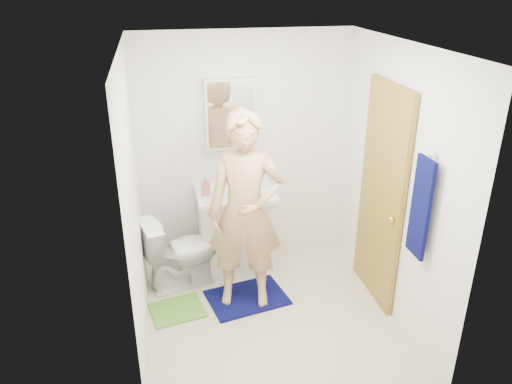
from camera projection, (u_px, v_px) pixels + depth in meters
floor at (269, 314)px, 4.60m from camera, size 2.20×2.40×0.02m
ceiling at (273, 43)px, 3.62m from camera, size 2.20×2.40×0.02m
wall_back at (244, 149)px, 5.20m from camera, size 2.20×0.02×2.40m
wall_front at (317, 275)px, 3.03m from camera, size 2.20×0.02×2.40m
wall_left at (133, 207)px, 3.91m from camera, size 0.02×2.40×2.40m
wall_right at (395, 184)px, 4.32m from camera, size 0.02×2.40×2.40m
vanity_cabinet at (236, 231)px, 5.23m from camera, size 0.75×0.55×0.80m
countertop at (235, 194)px, 5.06m from camera, size 0.79×0.59×0.05m
sink_basin at (235, 192)px, 5.05m from camera, size 0.40×0.40×0.03m
faucet at (232, 179)px, 5.18m from camera, size 0.03×0.03×0.12m
medicine_cabinet at (230, 114)px, 4.94m from camera, size 0.50×0.12×0.70m
mirror_panel at (231, 115)px, 4.89m from camera, size 0.46×0.01×0.66m
door at (381, 196)px, 4.51m from camera, size 0.05×0.80×2.05m
door_knob at (392, 220)px, 4.25m from camera, size 0.07×0.07×0.07m
towel at (421, 208)px, 3.77m from camera, size 0.03×0.24×0.80m
towel_hook at (433, 155)px, 3.61m from camera, size 0.06×0.02×0.02m
toilet at (181, 251)px, 4.89m from camera, size 0.83×0.60×0.76m
bath_mat at (247, 297)px, 4.81m from camera, size 0.81×0.65×0.02m
green_rug at (177, 310)px, 4.63m from camera, size 0.54×0.48×0.02m
soap_dispenser at (206, 186)px, 4.94m from camera, size 0.10×0.10×0.19m
toothbrush_cup at (253, 181)px, 5.17m from camera, size 0.18×0.18×0.11m
man at (246, 212)px, 4.40m from camera, size 0.75×0.58×1.84m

